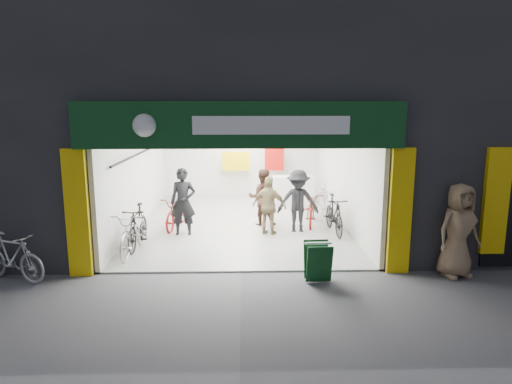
{
  "coord_description": "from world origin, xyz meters",
  "views": [
    {
      "loc": [
        0.06,
        -8.99,
        3.44
      ],
      "look_at": [
        0.36,
        1.5,
        1.42
      ],
      "focal_mm": 32.0,
      "sensor_mm": 36.0,
      "label": 1
    }
  ],
  "objects_px": {
    "bike_left_front": "(134,232)",
    "pedestrian_near": "(458,231)",
    "parked_bike": "(12,257)",
    "sandwich_board": "(318,261)",
    "bike_right_front": "(334,215)"
  },
  "relations": [
    {
      "from": "parked_bike",
      "to": "bike_left_front",
      "type": "bearing_deg",
      "value": -27.41
    },
    {
      "from": "parked_bike",
      "to": "bike_right_front",
      "type": "bearing_deg",
      "value": -42.51
    },
    {
      "from": "bike_right_front",
      "to": "parked_bike",
      "type": "bearing_deg",
      "value": -158.52
    },
    {
      "from": "pedestrian_near",
      "to": "sandwich_board",
      "type": "xyz_separation_m",
      "value": [
        -2.85,
        -0.2,
        -0.53
      ]
    },
    {
      "from": "bike_left_front",
      "to": "pedestrian_near",
      "type": "relative_size",
      "value": 1.02
    },
    {
      "from": "bike_right_front",
      "to": "sandwich_board",
      "type": "bearing_deg",
      "value": -109.12
    },
    {
      "from": "parked_bike",
      "to": "sandwich_board",
      "type": "height_order",
      "value": "parked_bike"
    },
    {
      "from": "bike_left_front",
      "to": "parked_bike",
      "type": "xyz_separation_m",
      "value": [
        -2.0,
        -1.64,
        -0.02
      ]
    },
    {
      "from": "bike_right_front",
      "to": "pedestrian_near",
      "type": "relative_size",
      "value": 0.91
    },
    {
      "from": "bike_left_front",
      "to": "pedestrian_near",
      "type": "bearing_deg",
      "value": -10.25
    },
    {
      "from": "parked_bike",
      "to": "pedestrian_near",
      "type": "height_order",
      "value": "pedestrian_near"
    },
    {
      "from": "pedestrian_near",
      "to": "sandwich_board",
      "type": "relative_size",
      "value": 2.48
    },
    {
      "from": "bike_right_front",
      "to": "pedestrian_near",
      "type": "distance_m",
      "value": 3.69
    },
    {
      "from": "pedestrian_near",
      "to": "sandwich_board",
      "type": "bearing_deg",
      "value": 167.94
    },
    {
      "from": "bike_left_front",
      "to": "sandwich_board",
      "type": "distance_m",
      "value": 4.42
    }
  ]
}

